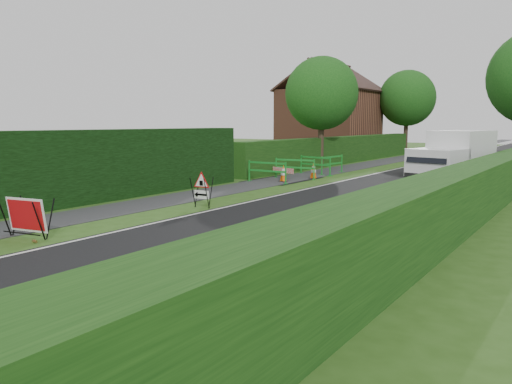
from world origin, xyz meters
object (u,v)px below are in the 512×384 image
Objects in this scene: works_van at (455,155)px; hatchback_car at (480,154)px; red_rect_sign at (26,216)px; triangle_sign at (201,187)px.

hatchback_car is at bearing 105.54° from works_van.
red_rect_sign is 0.23× the size of works_van.
works_van reaches higher than triangle_sign.
works_van reaches higher than hatchback_car.
works_van is 1.36× the size of hatchback_car.
triangle_sign reaches higher than red_rect_sign.
triangle_sign is 13.06m from works_van.
red_rect_sign is 0.31× the size of hatchback_car.
triangle_sign is 0.18× the size of works_van.
red_rect_sign is 5.62m from triangle_sign.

